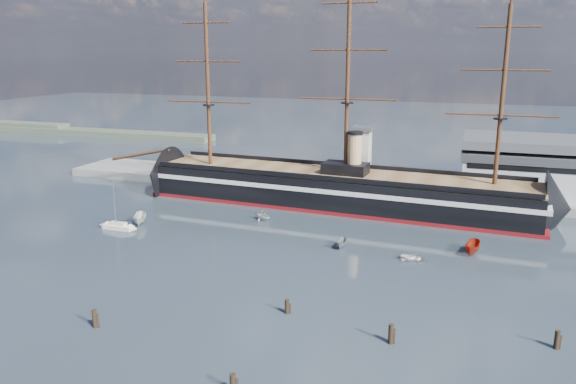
% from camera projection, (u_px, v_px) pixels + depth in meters
% --- Properties ---
extents(ground, '(600.00, 600.00, 0.00)m').
position_uv_depth(ground, '(312.00, 231.00, 111.78)').
color(ground, '#212B33').
rests_on(ground, ground).
extents(quay, '(180.00, 18.00, 2.00)m').
position_uv_depth(quay, '(390.00, 193.00, 141.67)').
color(quay, slate).
rests_on(quay, ground).
extents(quay_tower, '(5.00, 5.00, 15.00)m').
position_uv_depth(quay_tower, '(362.00, 155.00, 138.72)').
color(quay_tower, silver).
rests_on(quay_tower, ground).
extents(shoreline, '(120.00, 10.00, 4.00)m').
position_uv_depth(shoreline, '(66.00, 130.00, 242.23)').
color(shoreline, '#3F4C38').
rests_on(shoreline, ground).
extents(warship, '(113.33, 21.43, 53.94)m').
position_uv_depth(warship, '(329.00, 188.00, 129.72)').
color(warship, black).
rests_on(warship, ground).
extents(sailboat, '(6.56, 2.07, 10.42)m').
position_uv_depth(sailboat, '(118.00, 226.00, 112.94)').
color(sailboat, white).
rests_on(sailboat, ground).
extents(motorboat_a, '(7.64, 5.32, 2.87)m').
position_uv_depth(motorboat_a, '(140.00, 224.00, 116.26)').
color(motorboat_a, silver).
rests_on(motorboat_a, ground).
extents(motorboat_c, '(4.93, 1.87, 1.96)m').
position_uv_depth(motorboat_c, '(342.00, 248.00, 102.55)').
color(motorboat_c, gray).
rests_on(motorboat_c, ground).
extents(motorboat_d, '(5.38, 7.08, 2.38)m').
position_uv_depth(motorboat_d, '(263.00, 220.00, 118.99)').
color(motorboat_d, beige).
rests_on(motorboat_d, ground).
extents(motorboat_e, '(1.97, 3.18, 1.38)m').
position_uv_depth(motorboat_e, '(414.00, 261.00, 95.96)').
color(motorboat_e, silver).
rests_on(motorboat_e, ground).
extents(motorboat_f, '(7.34, 3.76, 2.80)m').
position_uv_depth(motorboat_f, '(472.00, 254.00, 99.27)').
color(motorboat_f, maroon).
rests_on(motorboat_f, ground).
extents(piling_near_left, '(0.64, 0.64, 3.17)m').
position_uv_depth(piling_near_left, '(95.00, 327.00, 73.03)').
color(piling_near_left, black).
rests_on(piling_near_left, ground).
extents(piling_near_right, '(0.64, 0.64, 3.26)m').
position_uv_depth(piling_near_right, '(390.00, 343.00, 69.02)').
color(piling_near_right, black).
rests_on(piling_near_right, ground).
extents(piling_far_right, '(0.64, 0.64, 3.08)m').
position_uv_depth(piling_far_right, '(556.00, 349.00, 67.79)').
color(piling_far_right, black).
rests_on(piling_far_right, ground).
extents(piling_extra, '(0.64, 0.64, 2.74)m').
position_uv_depth(piling_extra, '(287.00, 313.00, 76.90)').
color(piling_extra, black).
rests_on(piling_extra, ground).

